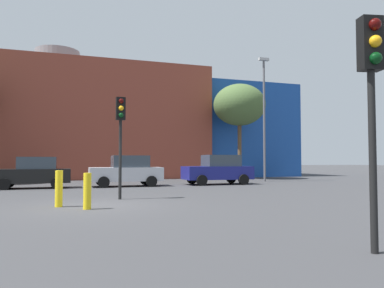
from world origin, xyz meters
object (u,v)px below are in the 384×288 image
Objects in this scene: parked_car_3 at (218,170)px; street_lamp at (264,112)px; traffic_light_island at (121,124)px; traffic_light_near_right at (372,78)px; parked_car_1 at (34,173)px; bollard_yellow_0 at (87,191)px; parked_car_2 at (127,171)px; bare_tree_2 at (239,105)px; bollard_yellow_1 at (59,189)px.

parked_car_3 is 0.47× the size of street_lamp.
parked_car_3 is 1.08× the size of traffic_light_island.
parked_car_1 is at bearing -147.72° from traffic_light_near_right.
bollard_yellow_0 is (2.35, -10.12, -0.29)m from parked_car_1.
parked_car_2 reaches higher than parked_car_1.
parked_car_1 is 0.95× the size of parked_car_2.
traffic_light_near_right is 0.43× the size of street_lamp.
bare_tree_2 is at bearing 91.68° from street_lamp.
street_lamp is at bearing -171.96° from parked_car_1.
traffic_light_near_right is at bearing -59.98° from bollard_yellow_0.
bollard_yellow_1 is (-9.39, -9.20, -0.34)m from parked_car_3.
parked_car_3 reaches higher than bollard_yellow_0.
bollard_yellow_1 is (-5.03, 8.15, -2.28)m from traffic_light_near_right.
parked_car_3 is 13.15m from bollard_yellow_1.
bare_tree_2 reaches higher than bollard_yellow_1.
street_lamp reaches higher than parked_car_1.
traffic_light_island is (-7.18, -7.40, 2.02)m from parked_car_3.
bare_tree_2 is at bearing 171.09° from traffic_light_near_right.
parked_car_3 is 0.55× the size of bare_tree_2.
parked_car_2 is at bearing -163.57° from traffic_light_near_right.
bare_tree_2 is 7.04× the size of bollard_yellow_0.
traffic_light_island reaches higher than bollard_yellow_0.
bollard_yellow_0 is 0.12× the size of street_lamp.
bare_tree_2 reaches higher than traffic_light_near_right.
parked_car_3 is at bearing 177.52° from traffic_light_near_right.
traffic_light_island is 15.30m from street_lamp.
bare_tree_2 is at bearing -149.13° from parked_car_2.
traffic_light_near_right is 3.29× the size of bollard_yellow_1.
traffic_light_near_right is 9.84m from bollard_yellow_1.
parked_car_1 is 3.52× the size of bollard_yellow_0.
traffic_light_near_right is (-4.37, -17.35, 1.94)m from parked_car_3.
parked_car_3 is at bearing -180.00° from parked_car_2.
parked_car_3 reaches higher than parked_car_2.
traffic_light_near_right reaches higher than parked_car_2.
bollard_yellow_0 is 18.53m from street_lamp.
parked_car_1 is at bearing 103.10° from bollard_yellow_0.
bare_tree_2 is (8.81, 23.48, 3.28)m from traffic_light_near_right.
traffic_light_near_right is 0.97× the size of traffic_light_island.
parked_car_1 is 0.99× the size of traffic_light_island.
parked_car_1 is 3.34× the size of bollard_yellow_1.
parked_car_1 is 17.35m from bare_tree_2.
bare_tree_2 is (10.26, 6.13, 5.25)m from parked_car_2.
bollard_yellow_1 is at bearing 132.83° from bollard_yellow_0.
bollard_yellow_0 is at bearing -27.87° from traffic_light_island.
parked_car_1 reaches higher than bollard_yellow_0.
street_lamp is (10.37, 2.18, 4.20)m from parked_car_2.
traffic_light_island is at bearing 116.67° from parked_car_1.
traffic_light_island is 3.38× the size of bollard_yellow_1.
parked_car_1 is at bearing 99.27° from bollard_yellow_1.
parked_car_2 is 0.46× the size of street_lamp.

